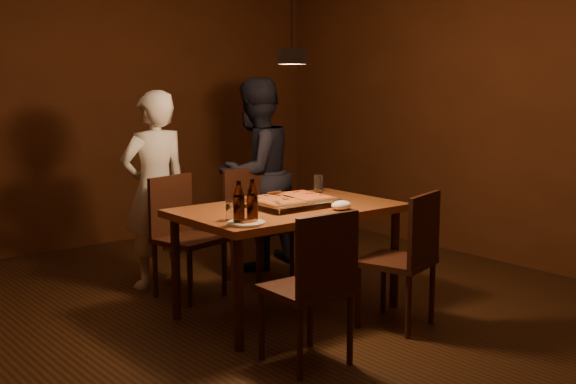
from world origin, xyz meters
TOP-DOWN VIEW (x-y plane):
  - room_shell at (0.00, 0.00)m, footprint 6.00×6.00m
  - dining_table at (0.13, 0.21)m, footprint 1.50×0.90m
  - chair_far_left at (-0.22, 1.04)m, footprint 0.51×0.51m
  - chair_far_right at (0.45, 1.05)m, footprint 0.46×0.46m
  - chair_near_left at (-0.34, -0.63)m, footprint 0.43×0.43m
  - chair_near_right at (0.55, -0.52)m, footprint 0.52×0.52m
  - pizza_tray at (0.15, 0.21)m, footprint 0.57×0.47m
  - pizza_meat at (0.02, 0.21)m, footprint 0.29×0.44m
  - pizza_cheese at (0.29, 0.21)m, footprint 0.28×0.42m
  - spatula at (0.14, 0.23)m, footprint 0.12×0.25m
  - beer_bottle_a at (-0.47, -0.08)m, footprint 0.07×0.07m
  - beer_bottle_b at (-0.38, -0.09)m, footprint 0.07×0.07m
  - water_glass_left at (-0.43, 0.06)m, footprint 0.07×0.07m
  - water_glass_right at (0.69, 0.53)m, footprint 0.07×0.07m
  - plate_slice at (-0.44, -0.11)m, footprint 0.23×0.23m
  - napkin at (0.33, -0.11)m, footprint 0.15×0.11m
  - diner_white at (-0.26, 1.35)m, footprint 0.56×0.37m
  - diner_dark at (0.69, 1.35)m, footprint 0.90×0.77m
  - pendant_lamp at (0.00, 0.00)m, footprint 0.18×0.18m

SIDE VIEW (x-z plane):
  - chair_far_left at x=-0.22m, z-range 0.29..0.78m
  - chair_far_right at x=0.45m, z-range 0.29..0.78m
  - chair_near_left at x=-0.34m, z-range 0.29..0.78m
  - chair_near_right at x=0.55m, z-range 0.29..0.78m
  - dining_table at x=0.13m, z-range 0.30..1.05m
  - plate_slice at x=-0.44m, z-range 0.75..0.77m
  - diner_white at x=-0.26m, z-range 0.00..1.52m
  - pizza_tray at x=0.15m, z-range 0.75..0.80m
  - napkin at x=0.33m, z-range 0.75..0.81m
  - pizza_meat at x=0.02m, z-range 0.80..0.82m
  - pizza_cheese at x=0.29m, z-range 0.80..0.82m
  - water_glass_left at x=-0.43m, z-range 0.75..0.87m
  - diner_dark at x=0.69m, z-range 0.00..1.62m
  - spatula at x=0.14m, z-range 0.79..0.83m
  - water_glass_right at x=0.69m, z-range 0.75..0.89m
  - beer_bottle_a at x=-0.47m, z-range 0.75..1.01m
  - beer_bottle_b at x=-0.38m, z-range 0.75..1.01m
  - room_shell at x=0.00m, z-range -1.60..4.40m
  - pendant_lamp at x=0.00m, z-range 1.21..2.31m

